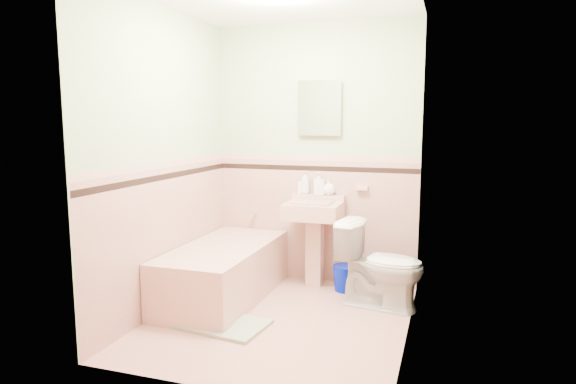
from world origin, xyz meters
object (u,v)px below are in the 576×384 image
(soap_bottle_left, at_px, (305,182))
(soap_bottle_mid, at_px, (319,183))
(medicine_cabinet, at_px, (320,108))
(bathtub, at_px, (224,273))
(toilet, at_px, (381,265))
(soap_bottle_right, at_px, (329,187))
(bucket, at_px, (345,278))
(shoe, at_px, (210,312))
(sink, at_px, (313,245))

(soap_bottle_left, relative_size, soap_bottle_mid, 1.03)
(medicine_cabinet, bearing_deg, bathtub, -132.58)
(bathtub, height_order, toilet, toilet)
(soap_bottle_left, distance_m, toilet, 1.13)
(medicine_cabinet, xyz_separation_m, soap_bottle_left, (-0.13, -0.03, -0.71))
(medicine_cabinet, relative_size, soap_bottle_right, 3.19)
(toilet, bearing_deg, soap_bottle_left, 68.42)
(bucket, bearing_deg, shoe, -131.37)
(bathtub, distance_m, shoe, 0.53)
(toilet, xyz_separation_m, bucket, (-0.36, 0.30, -0.25))
(sink, bearing_deg, medicine_cabinet, 90.00)
(sink, xyz_separation_m, toilet, (0.68, -0.31, -0.04))
(soap_bottle_mid, bearing_deg, bucket, -31.08)
(soap_bottle_left, bearing_deg, soap_bottle_mid, 0.00)
(medicine_cabinet, bearing_deg, sink, -90.00)
(sink, relative_size, medicine_cabinet, 1.67)
(sink, xyz_separation_m, shoe, (-0.57, -1.02, -0.35))
(bathtub, bearing_deg, soap_bottle_mid, 46.00)
(soap_bottle_left, xyz_separation_m, toilet, (0.82, -0.49, -0.62))
(soap_bottle_mid, distance_m, soap_bottle_right, 0.11)
(bathtub, height_order, soap_bottle_left, soap_bottle_left)
(bathtub, distance_m, bucket, 1.13)
(toilet, xyz_separation_m, shoe, (-1.26, -0.71, -0.31))
(medicine_cabinet, distance_m, soap_bottle_mid, 0.72)
(soap_bottle_mid, bearing_deg, sink, -91.82)
(bathtub, relative_size, soap_bottle_left, 6.66)
(bathtub, height_order, sink, sink)
(sink, distance_m, soap_bottle_left, 0.62)
(sink, distance_m, soap_bottle_mid, 0.60)
(bucket, bearing_deg, toilet, -39.44)
(medicine_cabinet, bearing_deg, toilet, -37.21)
(medicine_cabinet, bearing_deg, soap_bottle_mid, -79.19)
(bathtub, bearing_deg, toilet, 9.29)
(medicine_cabinet, distance_m, shoe, 2.13)
(soap_bottle_right, relative_size, shoe, 0.92)
(bathtub, relative_size, medicine_cabinet, 3.07)
(medicine_cabinet, height_order, soap_bottle_mid, medicine_cabinet)
(sink, height_order, toilet, sink)
(soap_bottle_right, bearing_deg, medicine_cabinet, 164.22)
(soap_bottle_left, xyz_separation_m, shoe, (-0.44, -1.20, -0.92))
(shoe, bearing_deg, soap_bottle_left, 68.83)
(soap_bottle_right, distance_m, shoe, 1.64)
(medicine_cabinet, bearing_deg, soap_bottle_left, -167.43)
(bucket, bearing_deg, soap_bottle_left, 157.44)
(shoe, bearing_deg, bathtub, 101.09)
(bathtub, relative_size, bucket, 6.25)
(soap_bottle_right, distance_m, toilet, 0.95)
(bathtub, xyz_separation_m, bucket, (1.00, 0.52, -0.10))
(sink, height_order, bucket, sink)
(shoe, bearing_deg, sink, 59.58)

